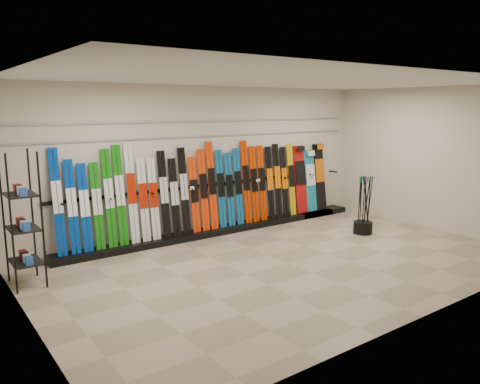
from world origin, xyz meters
TOP-DOWN VIEW (x-y plane):
  - floor at (0.00, 0.00)m, footprint 8.00×8.00m
  - back_wall at (0.00, 2.50)m, footprint 8.00×0.00m
  - left_wall at (-4.00, 0.00)m, footprint 0.00×5.00m
  - right_wall at (4.00, 0.00)m, footprint 0.00×5.00m
  - ceiling at (0.00, 0.00)m, footprint 8.00×8.00m
  - ski_rack_base at (0.22, 2.28)m, footprint 8.00×0.40m
  - skis at (-0.46, 2.33)m, footprint 5.37×0.25m
  - snowboards at (2.77, 2.36)m, footprint 0.96×0.24m
  - accessory_rack at (-3.75, 1.57)m, footprint 0.40×0.60m
  - pole_bin at (2.50, 0.51)m, footprint 0.39×0.39m
  - ski_poles at (2.50, 0.50)m, footprint 0.32×0.29m
  - slatwall_rail_0 at (0.00, 2.48)m, footprint 7.60×0.02m
  - slatwall_rail_1 at (0.00, 2.48)m, footprint 7.60×0.02m

SIDE VIEW (x-z plane):
  - floor at x=0.00m, z-range 0.00..0.00m
  - ski_rack_base at x=0.22m, z-range 0.00..0.12m
  - pole_bin at x=2.50m, z-range 0.00..0.25m
  - ski_poles at x=2.50m, z-range 0.02..1.20m
  - snowboards at x=2.77m, z-range 0.10..1.68m
  - skis at x=-0.46m, z-range 0.02..1.86m
  - accessory_rack at x=-3.75m, z-range 0.00..1.98m
  - back_wall at x=0.00m, z-range -2.50..5.50m
  - left_wall at x=-4.00m, z-range -1.00..4.00m
  - right_wall at x=4.00m, z-range -1.00..4.00m
  - slatwall_rail_0 at x=0.00m, z-range 1.98..2.02m
  - slatwall_rail_1 at x=0.00m, z-range 2.28..2.31m
  - ceiling at x=0.00m, z-range 3.00..3.00m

